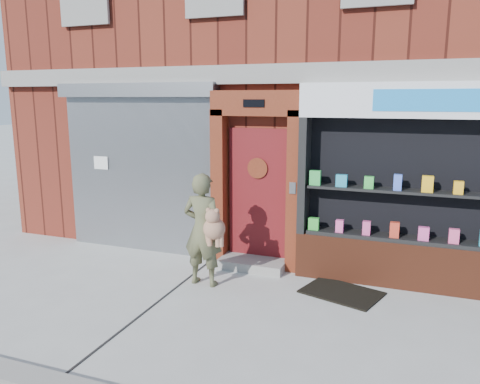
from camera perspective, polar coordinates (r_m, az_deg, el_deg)
The scene contains 7 objects.
ground at distance 6.19m, azimuth 3.05°, elevation -15.27°, with size 80.00×80.00×0.00m, color #9E9E99.
building at distance 11.47m, azimuth 12.73°, elevation 17.19°, with size 12.00×8.16×8.00m.
shutter_bay at distance 8.65m, azimuth -12.18°, elevation 4.07°, with size 3.10×0.30×3.04m.
red_door_bay at distance 7.65m, azimuth 1.99°, elevation 1.43°, with size 1.52×0.58×2.90m.
pharmacy_bay at distance 7.24m, azimuth 20.94°, elevation -0.57°, with size 3.50×0.41×3.00m.
woman at distance 6.98m, azimuth -4.42°, elevation -4.56°, with size 0.71×0.47×1.71m.
doormat at distance 7.08m, azimuth 12.28°, elevation -11.88°, with size 1.07×0.75×0.03m, color black.
Camera 1 is at (1.64, -5.29, 2.77)m, focal length 35.00 mm.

